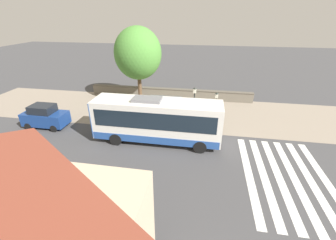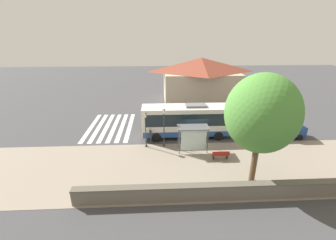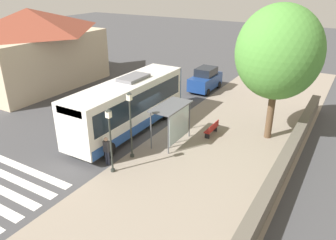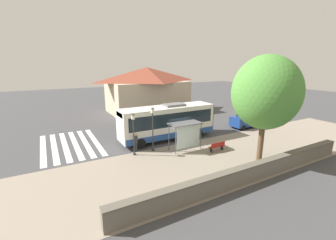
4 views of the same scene
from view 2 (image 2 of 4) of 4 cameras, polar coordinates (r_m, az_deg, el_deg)
name	(u,v)px [view 2 (image 2 of 4)]	position (r m, az deg, el deg)	size (l,w,h in m)	color
ground_plane	(197,143)	(24.12, 7.35, -5.90)	(120.00, 120.00, 0.00)	#424244
sidewalk_plaza	(206,167)	(20.30, 9.55, -11.65)	(9.00, 44.00, 0.02)	gray
crosswalk_stripes	(111,127)	(28.90, -14.38, -1.69)	(9.00, 5.25, 0.01)	silver
stone_wall	(218,192)	(16.76, 12.64, -17.32)	(0.60, 20.00, 1.23)	#6B6356
background_building	(201,79)	(38.42, 8.27, 10.17)	(8.54, 12.63, 7.22)	#C6B293
bus	(188,120)	(24.92, 5.22, -0.03)	(2.67, 10.17, 3.74)	silver
bus_shelter	(193,132)	(21.66, 6.42, -3.01)	(1.53, 3.01, 2.55)	#515459
pedestrian	(151,135)	(23.56, -4.45, -3.73)	(0.34, 0.23, 1.72)	#2D3347
bench	(220,155)	(21.42, 13.18, -8.61)	(0.40, 1.59, 0.88)	maroon
street_lamp_near	(145,127)	(22.41, -5.74, -1.72)	(0.28, 0.28, 3.73)	#2D332D
street_lamp_far	(164,124)	(22.36, -1.05, -1.13)	(0.28, 0.28, 4.08)	#2D332D
shade_tree	(262,114)	(17.07, 22.73, 1.49)	(5.18, 5.18, 8.51)	brown
parked_car_behind_bus	(285,128)	(28.15, 27.65, -1.92)	(1.92, 3.96, 2.14)	navy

